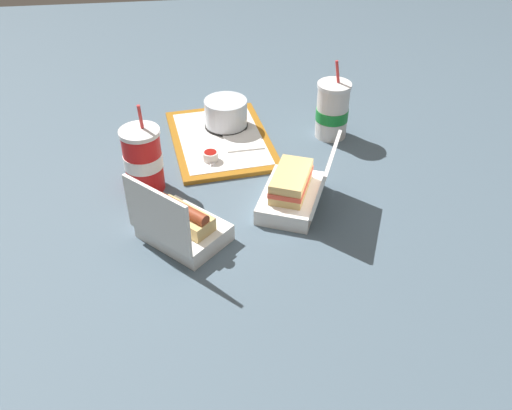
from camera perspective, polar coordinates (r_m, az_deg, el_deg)
name	(u,v)px	position (r m, az deg, el deg)	size (l,w,h in m)	color
ground_plane	(268,218)	(1.31, 1.18, -1.27)	(3.20, 3.20, 0.00)	#4C6070
food_tray	(221,140)	(1.58, -3.54, 6.52)	(0.40, 0.30, 0.01)	#A56619
cake_container	(226,114)	(1.62, -3.03, 9.07)	(0.12, 0.12, 0.08)	black
ketchup_cup	(210,156)	(1.48, -4.57, 4.94)	(0.04, 0.04, 0.02)	white
napkin_stack	(243,141)	(1.56, -1.33, 6.45)	(0.10, 0.10, 0.00)	white
plastic_fork	(206,155)	(1.50, -5.07, 5.02)	(0.11, 0.01, 0.01)	white
clamshell_hotdog_corner	(181,225)	(1.23, -7.53, -2.04)	(0.22, 0.22, 0.17)	white
clamshell_sandwich_right	(294,190)	(1.32, 3.87, 1.52)	(0.24, 0.22, 0.16)	white
soda_cup_back	(143,160)	(1.38, -11.23, 4.47)	(0.10, 0.10, 0.22)	red
soda_cup_front	(332,111)	(1.59, 7.64, 9.34)	(0.09, 0.09, 0.22)	white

